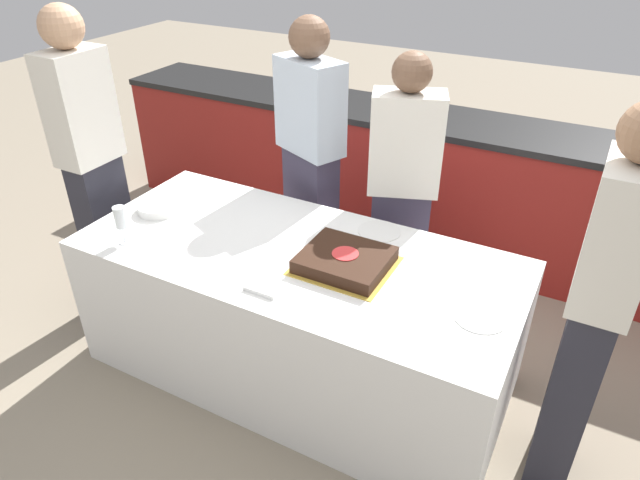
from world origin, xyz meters
TOP-DOWN VIEW (x-y plane):
  - ground_plane at (0.00, 0.00)m, footprint 14.00×14.00m
  - back_counter at (0.00, 1.53)m, footprint 4.40×0.58m
  - dining_table at (0.00, 0.00)m, footprint 2.06×0.92m
  - cake at (0.25, 0.00)m, footprint 0.41×0.37m
  - plate_stack at (-0.82, -0.00)m, footprint 0.21×0.21m
  - wine_glass at (-0.75, -0.31)m, footprint 0.06×0.06m
  - side_plate_near_cake at (0.27, 0.35)m, footprint 0.21×0.21m
  - side_plate_right_edge at (0.87, -0.07)m, footprint 0.21×0.21m
  - utensil_pile at (0.03, -0.31)m, footprint 0.15×0.11m
  - person_cutting_cake at (0.25, 0.68)m, footprint 0.41×0.31m
  - person_seated_left at (-1.25, 0.00)m, footprint 0.21×0.32m
  - person_seated_right at (1.25, 0.00)m, footprint 0.20×0.33m
  - person_standing_back at (-0.30, 0.68)m, footprint 0.43×0.34m

SIDE VIEW (x-z plane):
  - ground_plane at x=0.00m, z-range 0.00..0.00m
  - dining_table at x=0.00m, z-range 0.00..0.73m
  - back_counter at x=0.00m, z-range 0.00..0.92m
  - side_plate_near_cake at x=0.27m, z-range 0.73..0.73m
  - side_plate_right_edge at x=0.87m, z-range 0.73..0.73m
  - utensil_pile at x=0.03m, z-range 0.73..0.75m
  - plate_stack at x=-0.82m, z-range 0.73..0.77m
  - cake at x=0.25m, z-range 0.73..0.80m
  - person_cutting_cake at x=0.25m, z-range 0.03..1.55m
  - person_standing_back at x=-0.30m, z-range 0.03..1.66m
  - person_seated_right at x=1.25m, z-range 0.04..1.67m
  - wine_glass at x=-0.75m, z-range 0.76..0.95m
  - person_seated_left at x=-1.25m, z-range 0.05..1.76m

